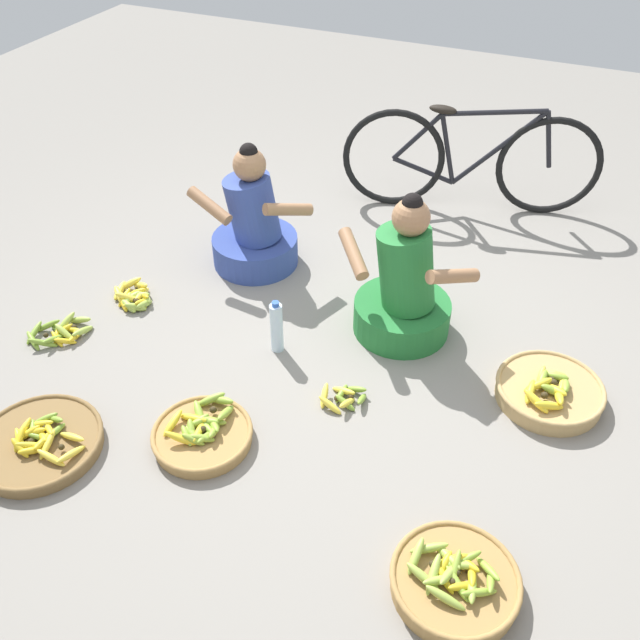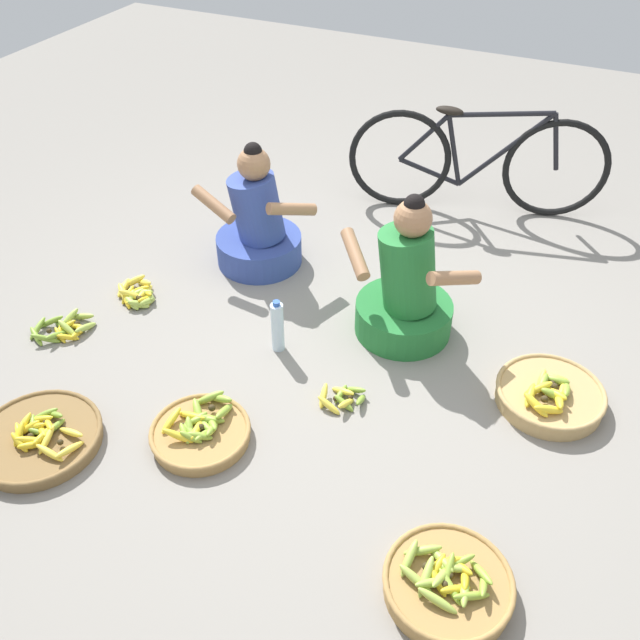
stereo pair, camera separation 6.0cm
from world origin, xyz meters
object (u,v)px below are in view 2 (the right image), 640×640
at_px(banana_basket_near_bicycle, 39,438).
at_px(loose_bananas_back_left, 342,398).
at_px(vendor_woman_front, 406,291).
at_px(loose_bananas_mid_right, 63,328).
at_px(banana_basket_front_center, 447,583).
at_px(vendor_woman_behind, 258,227).
at_px(loose_bananas_back_center, 137,294).
at_px(water_bottle, 278,327).
at_px(bicycle_leaning, 477,162).
at_px(banana_basket_near_vendor, 200,431).
at_px(banana_basket_back_right, 550,395).

height_order(banana_basket_near_bicycle, loose_bananas_back_left, banana_basket_near_bicycle).
xyz_separation_m(vendor_woman_front, loose_bananas_mid_right, (-1.66, -0.79, -0.24)).
relative_size(vendor_woman_front, loose_bananas_back_left, 3.74).
bearing_deg(banana_basket_front_center, vendor_woman_behind, 135.95).
xyz_separation_m(banana_basket_near_bicycle, loose_bananas_back_center, (-0.26, 1.08, -0.01)).
bearing_deg(water_bottle, vendor_woman_behind, 125.47).
distance_m(bicycle_leaning, loose_bananas_back_left, 2.09).
bearing_deg(water_bottle, loose_bananas_mid_right, -161.51).
relative_size(vendor_woman_behind, bicycle_leaning, 0.48).
height_order(banana_basket_near_bicycle, loose_bananas_back_center, banana_basket_near_bicycle).
xyz_separation_m(banana_basket_near_vendor, banana_basket_back_right, (1.41, 0.89, 0.01)).
bearing_deg(vendor_woman_front, loose_bananas_back_center, -165.89).
height_order(bicycle_leaning, loose_bananas_back_left, bicycle_leaning).
height_order(loose_bananas_back_left, loose_bananas_back_center, loose_bananas_back_center).
height_order(bicycle_leaning, banana_basket_near_vendor, bicycle_leaning).
bearing_deg(vendor_woman_behind, loose_bananas_mid_right, -121.38).
xyz_separation_m(banana_basket_back_right, loose_bananas_mid_right, (-2.49, -0.57, -0.03)).
bearing_deg(vendor_woman_behind, banana_basket_near_bicycle, -96.82).
bearing_deg(loose_bananas_back_center, vendor_woman_behind, 53.84).
bearing_deg(vendor_woman_behind, loose_bananas_back_left, -43.51).
bearing_deg(loose_bananas_back_left, vendor_woman_front, 82.65).
bearing_deg(banana_basket_near_bicycle, banana_basket_near_vendor, 27.48).
bearing_deg(vendor_woman_front, banana_basket_near_vendor, -117.49).
xyz_separation_m(vendor_woman_behind, loose_bananas_back_left, (0.94, -0.89, -0.22)).
distance_m(banana_basket_near_vendor, loose_bananas_back_center, 1.17).
bearing_deg(loose_bananas_back_center, banana_basket_front_center, -24.94).
distance_m(vendor_woman_front, bicycle_leaning, 1.43).
bearing_deg(water_bottle, loose_bananas_back_left, -25.50).
bearing_deg(water_bottle, banana_basket_front_center, -38.44).
bearing_deg(vendor_woman_behind, vendor_woman_front, -14.16).
xyz_separation_m(bicycle_leaning, banana_basket_front_center, (0.67, -2.80, -0.30)).
bearing_deg(banana_basket_near_bicycle, water_bottle, 56.57).
relative_size(banana_basket_back_right, loose_bananas_back_center, 1.76).
xyz_separation_m(banana_basket_near_vendor, water_bottle, (0.04, 0.70, 0.10)).
relative_size(vendor_woman_front, banana_basket_near_bicycle, 1.45).
bearing_deg(loose_bananas_mid_right, vendor_woman_front, 25.40).
bearing_deg(bicycle_leaning, vendor_woman_behind, -131.01).
distance_m(loose_bananas_mid_right, water_bottle, 1.19).
distance_m(vendor_woman_behind, banana_basket_near_bicycle, 1.74).
relative_size(banana_basket_front_center, loose_bananas_mid_right, 1.53).
relative_size(banana_basket_near_vendor, banana_basket_back_right, 0.89).
distance_m(banana_basket_near_bicycle, water_bottle, 1.25).
bearing_deg(vendor_woman_behind, banana_basket_front_center, -44.05).
height_order(bicycle_leaning, banana_basket_near_bicycle, bicycle_leaning).
bearing_deg(banana_basket_near_vendor, vendor_woman_behind, 107.89).
relative_size(bicycle_leaning, banana_basket_front_center, 3.34).
relative_size(banana_basket_near_bicycle, loose_bananas_back_center, 1.94).
xyz_separation_m(banana_basket_near_bicycle, loose_bananas_back_left, (1.15, 0.82, -0.01)).
bearing_deg(vendor_woman_front, loose_bananas_back_left, -97.35).
xyz_separation_m(bicycle_leaning, water_bottle, (-0.53, -1.84, -0.21)).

